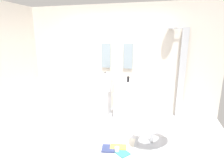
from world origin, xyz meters
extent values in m
cube|color=silver|center=(0.00, 0.00, -0.02)|extent=(4.80, 3.60, 0.04)
cube|color=beige|center=(0.00, 1.65, 1.30)|extent=(4.80, 0.10, 2.60)
cube|color=white|center=(-0.28, 1.14, 0.31)|extent=(0.40, 0.40, 0.62)
cylinder|color=white|center=(-0.28, 1.14, 0.76)|extent=(0.48, 0.48, 0.28)
cylinder|color=#B7BABF|center=(-0.28, 1.27, 0.95)|extent=(0.02, 0.02, 0.10)
cube|color=white|center=(0.28, 1.14, 0.31)|extent=(0.40, 0.40, 0.62)
cylinder|color=white|center=(0.28, 1.14, 0.76)|extent=(0.48, 0.48, 0.28)
cylinder|color=#B7BABF|center=(0.28, 1.27, 0.95)|extent=(0.02, 0.02, 0.10)
cube|color=#8C9EA8|center=(-0.28, 1.58, 1.39)|extent=(0.22, 0.03, 0.59)
cube|color=#8C9EA8|center=(0.28, 1.58, 1.39)|extent=(0.22, 0.03, 0.59)
cube|color=#B7BABF|center=(1.53, 1.53, 1.02)|extent=(0.14, 0.08, 2.05)
cylinder|color=#B7BABF|center=(1.38, 1.51, 2.03)|extent=(0.30, 0.02, 0.02)
cylinder|color=#B7BABF|center=(1.23, 1.48, 2.03)|extent=(0.24, 0.24, 0.02)
cube|color=#B7BABF|center=(0.98, 0.10, 0.03)|extent=(0.56, 0.50, 0.06)
cylinder|color=#B7BABF|center=(0.98, 0.10, 0.20)|extent=(0.05, 0.05, 0.34)
torus|color=silver|center=(0.98, 0.10, 0.40)|extent=(1.08, 1.08, 0.49)
cube|color=white|center=(0.43, -0.13, 0.01)|extent=(1.08, 0.71, 0.01)
cube|color=teal|center=(0.53, -0.26, 0.02)|extent=(0.31, 0.30, 0.02)
cube|color=navy|center=(0.29, -0.22, 0.03)|extent=(0.26, 0.26, 0.03)
cube|color=gold|center=(0.45, -0.14, 0.03)|extent=(0.30, 0.21, 0.03)
cylinder|color=white|center=(0.45, -0.25, 0.05)|extent=(0.07, 0.07, 0.09)
cylinder|color=white|center=(-0.15, 1.06, 0.97)|extent=(0.06, 0.06, 0.15)
cylinder|color=black|center=(-0.15, 1.06, 1.06)|extent=(0.03, 0.03, 0.02)
cylinder|color=black|center=(0.39, 1.02, 0.95)|extent=(0.05, 0.05, 0.11)
cylinder|color=black|center=(0.39, 1.02, 1.01)|extent=(0.03, 0.03, 0.02)
cylinder|color=#99999E|center=(-0.20, 1.24, 0.96)|extent=(0.04, 0.04, 0.14)
cylinder|color=black|center=(-0.20, 1.24, 1.04)|extent=(0.02, 0.02, 0.02)
camera|label=1|loc=(1.06, -2.86, 1.86)|focal=29.69mm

